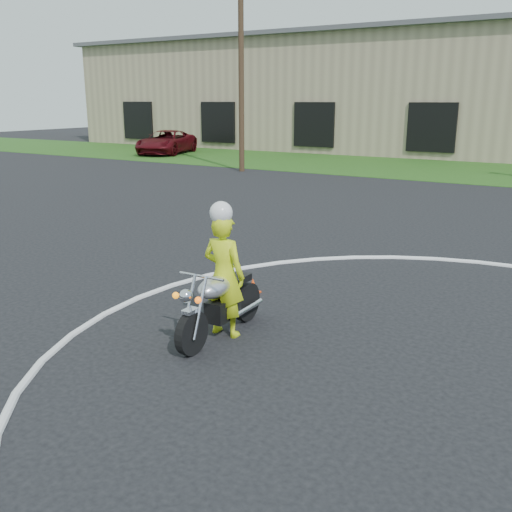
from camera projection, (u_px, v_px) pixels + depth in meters
The scene contains 5 objects.
ground at pixel (400, 504), 5.34m from camera, with size 120.00×120.00×0.00m, color black.
primary_motorcycle at pixel (220, 303), 8.94m from camera, with size 0.78×2.23×1.17m.
rider_primary_grp at pixel (224, 272), 8.94m from camera, with size 0.72×0.48×2.18m.
pickup_grp at pixel (166, 142), 39.52m from camera, with size 4.17×6.30×1.61m.
warehouse at pixel (335, 93), 46.24m from camera, with size 41.00×17.00×8.30m.
Camera 1 is at (1.16, -4.59, 3.66)m, focal length 40.00 mm.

